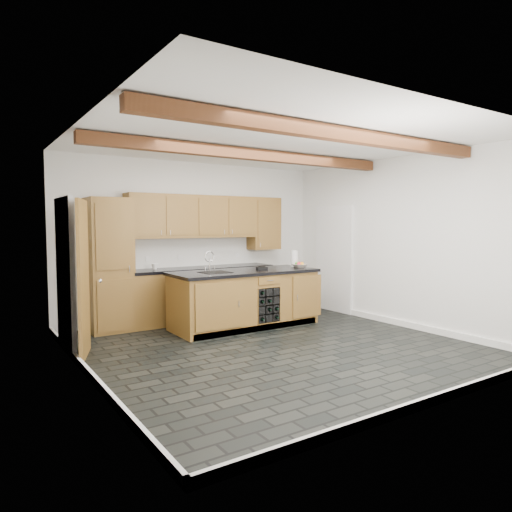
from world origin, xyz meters
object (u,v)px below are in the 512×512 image
Objects in this scene: island at (245,299)px; kitchen_scale at (262,268)px; paper_towel at (294,259)px; fruit_bowl at (300,266)px.

kitchen_scale is (0.33, 0.00, 0.49)m from island.
paper_towel is at bearing 16.96° from kitchen_scale.
paper_towel is (1.09, 0.09, 0.61)m from island.
fruit_bowl is (1.07, -0.08, 0.50)m from island.
fruit_bowl is at bearing 3.81° from kitchen_scale.
paper_towel is (0.76, 0.09, 0.12)m from kitchen_scale.
paper_towel is at bearing 4.91° from island.
kitchen_scale is 0.78m from paper_towel.
fruit_bowl is (0.75, -0.08, 0.00)m from kitchen_scale.
island is at bearing -175.09° from paper_towel.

